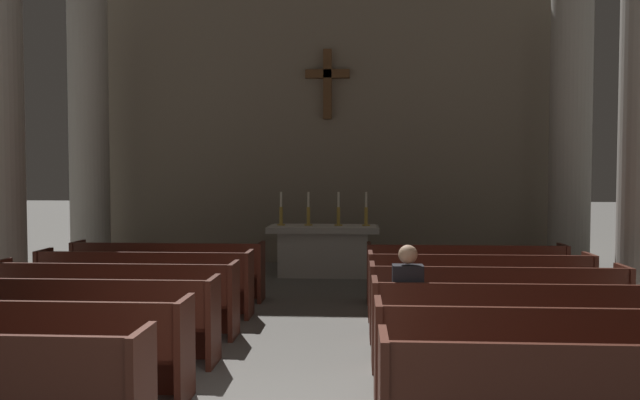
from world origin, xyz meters
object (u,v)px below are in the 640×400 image
at_px(pew_right_row_4, 497,303).
at_px(column_left_third, 89,120).
at_px(pew_left_row_4, 115,299).
at_px(pew_right_row_2, 554,357).
at_px(column_right_third, 571,118).
at_px(candlestick_outer_right, 366,215).
at_px(pew_right_row_5, 479,287).
at_px(candlestick_inner_left, 308,215).
at_px(candlestick_outer_left, 281,215).
at_px(lone_worshipper, 407,303).
at_px(pew_left_row_2, 20,348).
at_px(pew_right_row_3, 520,326).
at_px(altar, 323,249).
at_px(pew_left_row_3, 76,319).
at_px(candlestick_inner_right, 338,215).
at_px(pew_right_row_6, 465,274).
at_px(pew_left_row_6, 168,271).
at_px(pew_left_row_5, 145,283).

height_order(pew_right_row_4, column_left_third, column_left_third).
distance_m(pew_left_row_4, pew_right_row_4, 4.75).
xyz_separation_m(pew_right_row_2, column_right_third, (2.50, 7.22, 2.67)).
height_order(pew_right_row_4, candlestick_outer_right, candlestick_outer_right).
xyz_separation_m(pew_right_row_5, candlestick_inner_left, (-2.67, 3.64, 0.75)).
relative_size(candlestick_outer_left, lone_worshipper, 0.51).
xyz_separation_m(pew_left_row_2, pew_right_row_4, (4.75, 2.22, 0.00)).
bearing_deg(pew_right_row_3, pew_right_row_4, 90.00).
height_order(pew_right_row_3, altar, altar).
distance_m(pew_right_row_2, pew_right_row_5, 3.33).
bearing_deg(pew_left_row_3, candlestick_outer_right, 61.17).
height_order(pew_left_row_2, column_right_third, column_right_third).
height_order(candlestick_inner_right, candlestick_outer_right, same).
height_order(pew_left_row_2, altar, altar).
relative_size(pew_right_row_5, altar, 1.40).
distance_m(pew_left_row_3, pew_right_row_6, 5.80).
bearing_deg(column_left_third, pew_left_row_6, -48.01).
bearing_deg(column_right_third, pew_right_row_5, -122.76).
distance_m(pew_right_row_2, candlestick_outer_left, 7.71).
height_order(pew_left_row_5, candlestick_outer_left, candlestick_outer_left).
relative_size(pew_left_row_3, pew_left_row_5, 1.00).
bearing_deg(lone_worshipper, pew_right_row_5, 61.77).
bearing_deg(pew_right_row_4, pew_left_row_5, 166.85).
xyz_separation_m(pew_left_row_5, candlestick_outer_right, (3.22, 3.64, 0.75)).
distance_m(candlestick_inner_left, candlestick_inner_right, 0.60).
xyz_separation_m(pew_right_row_5, candlestick_outer_left, (-3.22, 3.64, 0.75)).
bearing_deg(lone_worshipper, altar, 101.69).
bearing_deg(pew_right_row_5, altar, 123.12).
relative_size(pew_left_row_4, column_right_third, 0.48).
height_order(pew_right_row_2, altar, altar).
xyz_separation_m(altar, candlestick_outer_right, (0.85, 0.00, 0.69)).
distance_m(pew_right_row_3, pew_right_row_5, 2.22).
relative_size(pew_left_row_6, candlestick_inner_left, 4.59).
bearing_deg(altar, pew_left_row_2, -108.82).
bearing_deg(candlestick_outer_left, pew_left_row_5, -112.73).
bearing_deg(pew_left_row_2, candlestick_inner_left, 73.42).
relative_size(pew_right_row_4, candlestick_inner_right, 4.59).
xyz_separation_m(pew_right_row_5, altar, (-2.37, 3.64, 0.06)).
distance_m(pew_left_row_2, candlestick_inner_left, 7.31).
bearing_deg(candlestick_inner_right, pew_right_row_3, -70.50).
distance_m(pew_left_row_3, pew_left_row_6, 3.33).
relative_size(pew_left_row_4, column_left_third, 0.48).
bearing_deg(pew_left_row_2, pew_left_row_4, 90.00).
distance_m(pew_left_row_3, candlestick_inner_left, 6.26).
xyz_separation_m(pew_left_row_4, candlestick_outer_left, (1.52, 4.75, 0.75)).
height_order(pew_right_row_2, candlestick_outer_left, candlestick_outer_left).
distance_m(pew_left_row_4, column_right_third, 9.20).
bearing_deg(pew_left_row_3, lone_worshipper, 0.61).
xyz_separation_m(pew_right_row_3, candlestick_outer_right, (-1.52, 5.86, 0.75)).
bearing_deg(pew_left_row_2, column_left_third, 109.12).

